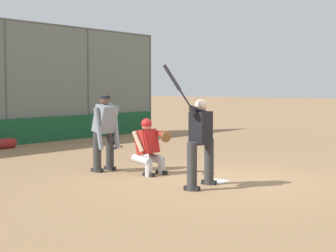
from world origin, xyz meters
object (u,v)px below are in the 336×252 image
(umpire_home, at_px, (105,131))
(spare_bat_near_backstop, at_px, (113,148))
(batter_at_plate, at_px, (200,140))
(catcher_behind_plate, at_px, (149,146))
(equipment_bag_dugout_side, at_px, (0,144))
(fielding_glove_on_dirt, at_px, (113,142))

(umpire_home, xyz_separation_m, spare_bat_near_backstop, (-3.33, -2.81, -0.86))
(spare_bat_near_backstop, bearing_deg, batter_at_plate, 44.51)
(catcher_behind_plate, height_order, equipment_bag_dugout_side, catcher_behind_plate)
(catcher_behind_plate, relative_size, equipment_bag_dugout_side, 1.03)
(umpire_home, relative_size, spare_bat_near_backstop, 2.08)
(catcher_behind_plate, xyz_separation_m, umpire_home, (0.21, -1.07, 0.28))
(spare_bat_near_backstop, xyz_separation_m, fielding_glove_on_dirt, (-1.21, -1.11, 0.02))
(umpire_home, bearing_deg, fielding_glove_on_dirt, -137.32)
(catcher_behind_plate, relative_size, fielding_glove_on_dirt, 4.31)
(umpire_home, distance_m, spare_bat_near_backstop, 4.44)
(batter_at_plate, bearing_deg, fielding_glove_on_dirt, -134.78)
(catcher_behind_plate, xyz_separation_m, fielding_glove_on_dirt, (-4.32, -5.00, -0.56))
(batter_at_plate, relative_size, catcher_behind_plate, 1.90)
(fielding_glove_on_dirt, bearing_deg, spare_bat_near_backstop, 42.66)
(batter_at_plate, bearing_deg, spare_bat_near_backstop, -132.15)
(catcher_behind_plate, height_order, umpire_home, umpire_home)
(batter_at_plate, height_order, catcher_behind_plate, batter_at_plate)
(batter_at_plate, distance_m, spare_bat_near_backstop, 6.77)
(umpire_home, height_order, spare_bat_near_backstop, umpire_home)
(batter_at_plate, distance_m, equipment_bag_dugout_side, 8.45)
(umpire_home, bearing_deg, spare_bat_near_backstop, -137.99)
(umpire_home, bearing_deg, catcher_behind_plate, 102.92)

